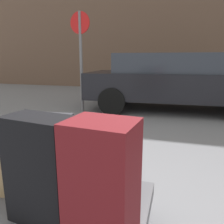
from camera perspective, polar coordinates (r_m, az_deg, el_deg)
The scene contains 7 objects.
luggage_cart at distance 1.72m, azimuth -12.22°, elevation -23.18°, with size 1.15×0.80×0.34m.
duffel_bag_tan_stacked_top at distance 1.76m, azimuth -16.92°, elevation -13.02°, with size 0.56×0.33×0.36m, color #9E7F56.
suitcase_maroon_rear_right at distance 1.18m, azimuth -2.54°, elevation -17.82°, with size 0.34×0.27×0.66m, color maroon.
suitcase_black_front_left at distance 1.39m, azimuth -17.48°, elevation -13.94°, with size 0.39×0.22×0.64m, color black.
duffel_bag_charcoal_topmost_pile at distance 1.66m, azimuth -17.57°, elevation -4.37°, with size 0.39×0.28×0.20m, color #2D2D33.
parked_car at distance 5.90m, azimuth 15.02°, elevation 7.78°, with size 4.38×2.09×1.42m.
no_parking_sign at distance 5.52m, azimuth -7.96°, elevation 14.97°, with size 0.50×0.07×2.35m.
Camera 1 is at (0.70, -1.20, 1.28)m, focal length 35.88 mm.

